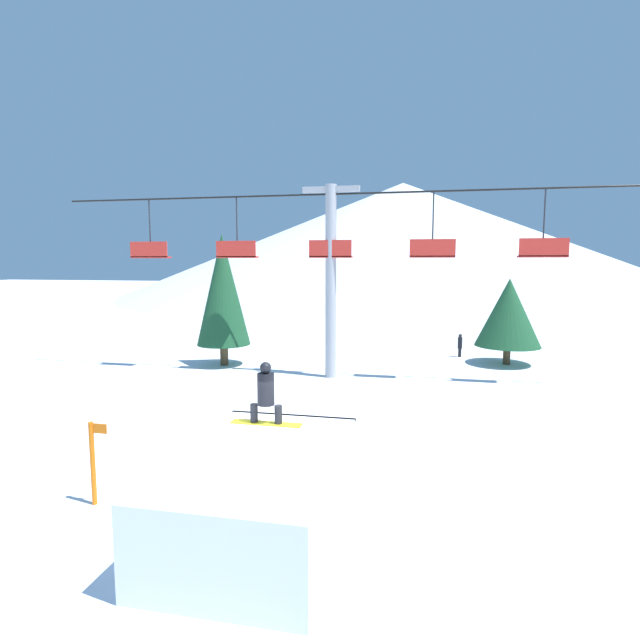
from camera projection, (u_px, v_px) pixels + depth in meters
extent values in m
plane|color=white|center=(245.00, 505.00, 10.24)|extent=(220.00, 220.00, 0.00)
cone|color=silver|center=(402.00, 239.00, 76.78)|extent=(83.48, 83.48, 16.90)
cube|color=white|center=(261.00, 493.00, 9.09)|extent=(2.87, 4.61, 1.55)
cube|color=silver|center=(292.00, 416.00, 11.20)|extent=(2.87, 0.10, 0.06)
cube|color=yellow|center=(266.00, 423.00, 10.56)|extent=(1.53, 0.26, 0.03)
cylinder|color=black|center=(254.00, 413.00, 10.59)|extent=(0.16, 0.16, 0.39)
cylinder|color=black|center=(278.00, 415.00, 10.48)|extent=(0.16, 0.16, 0.39)
cylinder|color=black|center=(266.00, 389.00, 10.48)|extent=(0.36, 0.36, 0.67)
sphere|color=black|center=(266.00, 368.00, 10.42)|extent=(0.24, 0.24, 0.24)
cylinder|color=#9E9EA3|center=(331.00, 283.00, 21.15)|extent=(0.47, 0.47, 8.16)
cube|color=#9E9EA3|center=(331.00, 189.00, 20.70)|extent=(2.40, 0.24, 0.24)
cylinder|color=black|center=(331.00, 194.00, 20.73)|extent=(24.55, 0.08, 0.08)
cylinder|color=#28282D|center=(150.00, 228.00, 22.57)|extent=(0.06, 0.06, 2.59)
cube|color=red|center=(151.00, 257.00, 22.72)|extent=(1.80, 0.44, 0.08)
cube|color=red|center=(149.00, 249.00, 22.51)|extent=(1.80, 0.08, 0.70)
cylinder|color=#28282D|center=(237.00, 227.00, 21.72)|extent=(0.06, 0.06, 2.59)
cube|color=red|center=(237.00, 257.00, 21.87)|extent=(1.80, 0.44, 0.08)
cube|color=red|center=(236.00, 249.00, 21.66)|extent=(1.80, 0.08, 0.70)
cylinder|color=#28282D|center=(331.00, 226.00, 20.88)|extent=(0.06, 0.06, 2.59)
cube|color=red|center=(331.00, 257.00, 21.03)|extent=(1.80, 0.44, 0.08)
cube|color=red|center=(330.00, 248.00, 20.81)|extent=(1.80, 0.08, 0.70)
cylinder|color=#28282D|center=(433.00, 224.00, 20.03)|extent=(0.06, 0.06, 2.59)
cube|color=red|center=(432.00, 257.00, 20.18)|extent=(1.80, 0.44, 0.08)
cube|color=red|center=(432.00, 248.00, 19.96)|extent=(1.80, 0.08, 0.70)
cylinder|color=#28282D|center=(544.00, 223.00, 19.18)|extent=(0.06, 0.06, 2.59)
cube|color=red|center=(542.00, 257.00, 19.33)|extent=(1.80, 0.44, 0.08)
cube|color=red|center=(544.00, 247.00, 19.11)|extent=(1.80, 0.08, 0.70)
cylinder|color=#4C3823|center=(224.00, 355.00, 24.07)|extent=(0.39, 0.39, 1.01)
cone|color=#194728|center=(223.00, 290.00, 23.70)|extent=(2.54, 2.54, 5.27)
cylinder|color=#4C3823|center=(507.00, 355.00, 24.23)|extent=(0.34, 0.34, 0.90)
cone|color=#194728|center=(509.00, 312.00, 23.99)|extent=(3.09, 3.09, 3.29)
cylinder|color=orange|center=(93.00, 463.00, 10.17)|extent=(0.10, 0.10, 1.74)
cube|color=orange|center=(99.00, 428.00, 10.05)|extent=(0.36, 0.02, 0.20)
cylinder|color=black|center=(460.00, 353.00, 26.13)|extent=(0.17, 0.17, 0.45)
cylinder|color=black|center=(460.00, 343.00, 26.07)|extent=(0.24, 0.24, 0.60)
sphere|color=#232328|center=(460.00, 335.00, 26.02)|extent=(0.18, 0.18, 0.18)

